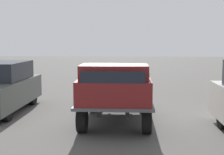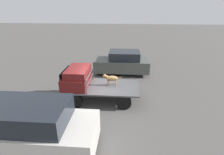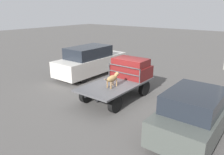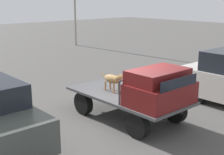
{
  "view_description": "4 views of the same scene",
  "coord_description": "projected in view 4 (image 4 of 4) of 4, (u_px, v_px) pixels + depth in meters",
  "views": [
    {
      "loc": [
        9.48,
        0.43,
        2.49
      ],
      "look_at": [
        -0.59,
        -0.17,
        1.3
      ],
      "focal_mm": 50.0,
      "sensor_mm": 36.0,
      "label": 1
    },
    {
      "loc": [
        -1.24,
        8.57,
        5.02
      ],
      "look_at": [
        -0.59,
        -0.17,
        1.3
      ],
      "focal_mm": 28.0,
      "sensor_mm": 36.0,
      "label": 2
    },
    {
      "loc": [
        -8.22,
        -6.1,
        4.36
      ],
      "look_at": [
        -0.59,
        -0.17,
        1.3
      ],
      "focal_mm": 35.0,
      "sensor_mm": 36.0,
      "label": 3
    },
    {
      "loc": [
        6.87,
        -6.83,
        3.85
      ],
      "look_at": [
        -0.59,
        -0.17,
        1.3
      ],
      "focal_mm": 50.0,
      "sensor_mm": 36.0,
      "label": 4
    }
  ],
  "objects": [
    {
      "name": "dog",
      "position": [
        113.0,
        79.0,
        10.29
      ],
      "size": [
        1.08,
        0.29,
        0.68
      ],
      "rotation": [
        0.0,
        0.0,
        -0.09
      ],
      "color": "#9E7547",
      "rests_on": "flatbed_truck"
    },
    {
      "name": "truck_headboard",
      "position": [
        142.0,
        83.0,
        9.56
      ],
      "size": [
        0.04,
        1.94,
        0.74
      ],
      "color": "#4C4C4F",
      "rests_on": "flatbed_truck"
    },
    {
      "name": "flatbed_truck",
      "position": [
        128.0,
        100.0,
        10.18
      ],
      "size": [
        4.08,
        2.06,
        0.83
      ],
      "color": "black",
      "rests_on": "ground"
    },
    {
      "name": "ground_plane",
      "position": [
        128.0,
        118.0,
        10.33
      ],
      "size": [
        80.0,
        80.0,
        0.0
      ],
      "primitive_type": "plane",
      "color": "#514F4C"
    },
    {
      "name": "truck_cab",
      "position": [
        160.0,
        88.0,
        9.06
      ],
      "size": [
        1.31,
        1.94,
        1.03
      ],
      "color": "maroon",
      "rests_on": "flatbed_truck"
    }
  ]
}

